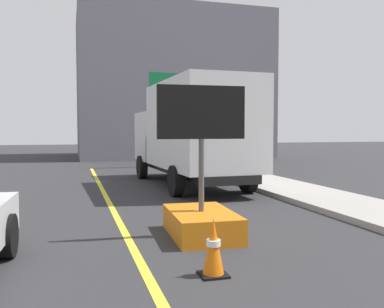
{
  "coord_description": "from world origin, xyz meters",
  "views": [
    {
      "loc": [
        -0.93,
        2.74,
        1.91
      ],
      "look_at": [
        0.54,
        7.86,
        1.61
      ],
      "focal_mm": 39.37,
      "sensor_mm": 36.0,
      "label": 1
    }
  ],
  "objects_px": {
    "arrow_board_trailer": "(201,209)",
    "traffic_cone_mid_lane": "(213,247)",
    "box_truck": "(192,132)",
    "highway_guide_sign": "(185,101)"
  },
  "relations": [
    {
      "from": "box_truck",
      "to": "highway_guide_sign",
      "type": "xyz_separation_m",
      "value": [
        1.76,
        7.38,
        1.57
      ]
    },
    {
      "from": "arrow_board_trailer",
      "to": "box_truck",
      "type": "relative_size",
      "value": 0.36
    },
    {
      "from": "arrow_board_trailer",
      "to": "highway_guide_sign",
      "type": "bearing_deg",
      "value": 76.06
    },
    {
      "from": "box_truck",
      "to": "highway_guide_sign",
      "type": "height_order",
      "value": "highway_guide_sign"
    },
    {
      "from": "arrow_board_trailer",
      "to": "traffic_cone_mid_lane",
      "type": "relative_size",
      "value": 3.5
    },
    {
      "from": "box_truck",
      "to": "highway_guide_sign",
      "type": "bearing_deg",
      "value": 76.59
    },
    {
      "from": "arrow_board_trailer",
      "to": "box_truck",
      "type": "bearing_deg",
      "value": 75.45
    },
    {
      "from": "box_truck",
      "to": "traffic_cone_mid_lane",
      "type": "height_order",
      "value": "box_truck"
    },
    {
      "from": "arrow_board_trailer",
      "to": "highway_guide_sign",
      "type": "relative_size",
      "value": 0.54
    },
    {
      "from": "arrow_board_trailer",
      "to": "box_truck",
      "type": "xyz_separation_m",
      "value": [
        1.69,
        6.51,
        1.37
      ]
    }
  ]
}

